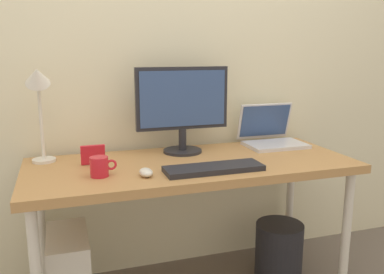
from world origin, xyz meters
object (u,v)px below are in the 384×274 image
Objects in this scene: desk_lamp at (38,92)px; wastebasket at (279,249)px; laptop at (271,134)px; keyboard at (214,168)px; coffee_mug at (100,167)px; mouse at (146,172)px; monitor at (182,105)px; photo_frame at (93,155)px; desk at (192,174)px.

desk_lamp is 1.57× the size of wastebasket.
laptop is 0.68× the size of desk_lamp.
desk_lamp reaches higher than laptop.
laptop reaches higher than keyboard.
coffee_mug is at bearing -162.48° from laptop.
mouse is 0.80× the size of coffee_mug.
photo_frame is (-0.46, -0.10, -0.20)m from monitor.
coffee_mug reaches higher than wastebasket.
desk_lamp is 0.87m from keyboard.
keyboard is at bearing -28.43° from photo_frame.
laptop is at bearing 6.65° from photo_frame.
desk is 0.36m from monitor.
mouse is at bearing 176.51° from keyboard.
desk is 3.52× the size of keyboard.
coffee_mug is (-0.18, 0.06, 0.03)m from mouse.
desk is at bearing 103.48° from keyboard.
monitor reaches higher than mouse.
mouse is 0.20m from coffee_mug.
wastebasket is (0.51, -0.15, -0.81)m from monitor.
wastebasket is at bearing 8.13° from coffee_mug.
desk is 17.19× the size of mouse.
keyboard is 0.77m from wastebasket.
photo_frame is (0.22, -0.10, -0.29)m from desk_lamp.
laptop is 1.02m from coffee_mug.
photo_frame reaches higher than wastebasket.
laptop reaches higher than coffee_mug.
coffee_mug is 0.19m from photo_frame.
monitor is 1.61× the size of wastebasket.
mouse is at bearing -17.40° from coffee_mug.
laptop is at bearing 38.06° from keyboard.
keyboard is 3.92× the size of coffee_mug.
wastebasket is at bearing -3.27° from photo_frame.
laptop is (0.53, 0.21, 0.12)m from desk.
mouse reaches higher than keyboard.
desk_lamp is 1.07× the size of keyboard.
desk_lamp is 0.38m from photo_frame.
laptop is at bearing 17.52° from coffee_mug.
desk_lamp is 0.47m from coffee_mug.
photo_frame is at bearing 168.74° from desk.
desk is 0.58m from laptop.
coffee_mug is (-0.45, -0.29, -0.21)m from monitor.
desk_lamp is 0.63m from mouse.
photo_frame is (-0.50, 0.27, 0.04)m from keyboard.
desk_lamp reaches higher than wastebasket.
laptop is 2.85× the size of coffee_mug.
mouse is (-0.30, 0.02, 0.01)m from keyboard.
photo_frame is at bearing -173.35° from laptop.
keyboard is 1.47× the size of wastebasket.
mouse is at bearing -148.06° from desk.
photo_frame is (-0.01, 0.19, 0.01)m from coffee_mug.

